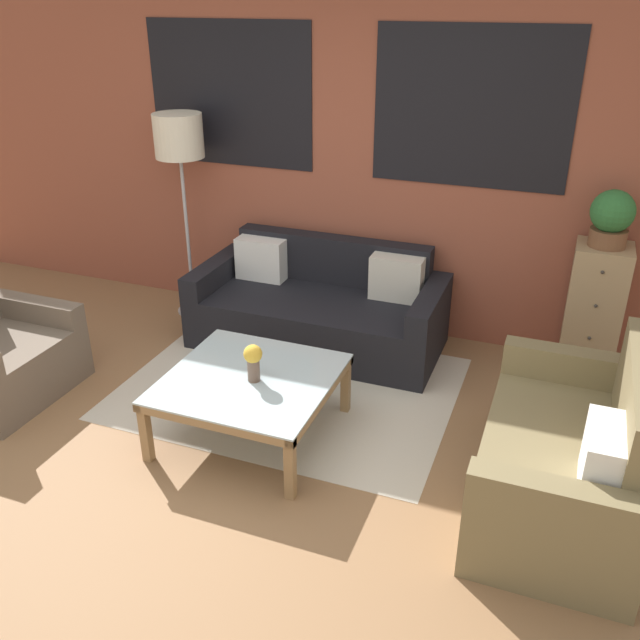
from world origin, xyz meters
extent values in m
plane|color=#8E6642|center=(0.00, 0.00, 0.00)|extent=(16.00, 16.00, 0.00)
cube|color=brown|center=(0.00, 2.44, 1.40)|extent=(8.40, 0.08, 2.80)
cube|color=black|center=(-0.95, 2.39, 1.80)|extent=(1.40, 0.01, 1.10)
cube|color=black|center=(0.95, 2.39, 1.80)|extent=(1.40, 0.01, 1.10)
cube|color=beige|center=(0.04, 1.21, 0.00)|extent=(2.28, 1.73, 0.00)
cube|color=black|center=(-0.02, 1.82, 0.20)|extent=(1.60, 0.72, 0.40)
cube|color=black|center=(-0.02, 2.26, 0.39)|extent=(1.60, 0.16, 0.78)
cube|color=black|center=(-0.90, 1.90, 0.29)|extent=(0.16, 0.88, 0.58)
cube|color=black|center=(0.86, 1.90, 0.29)|extent=(0.16, 0.88, 0.58)
cube|color=white|center=(-0.59, 2.10, 0.57)|extent=(0.40, 0.16, 0.34)
cube|color=beige|center=(0.55, 2.10, 0.57)|extent=(0.40, 0.16, 0.34)
cube|color=olive|center=(1.78, 0.63, 0.21)|extent=(0.64, 1.16, 0.42)
cube|color=olive|center=(2.18, 0.63, 0.46)|extent=(0.16, 1.16, 0.92)
cube|color=olive|center=(1.86, 1.28, 0.31)|extent=(0.80, 0.14, 0.62)
cube|color=olive|center=(1.86, -0.02, 0.31)|extent=(0.80, 0.14, 0.62)
cube|color=white|center=(2.02, 0.27, 0.59)|extent=(0.16, 0.40, 0.34)
cube|color=#6B5B4C|center=(-1.71, 0.44, 0.20)|extent=(0.64, 0.63, 0.40)
cube|color=#6B5B4C|center=(-1.79, 0.82, 0.28)|extent=(0.80, 0.14, 0.56)
cube|color=silver|center=(0.04, 0.62, 0.41)|extent=(1.00, 1.00, 0.01)
cube|color=#99754C|center=(0.04, 0.14, 0.38)|extent=(1.00, 0.05, 0.05)
cube|color=#99754C|center=(0.04, 1.09, 0.38)|extent=(1.00, 0.05, 0.05)
cube|color=#99754C|center=(-0.44, 0.62, 0.38)|extent=(0.05, 1.00, 0.05)
cube|color=#99754C|center=(0.51, 0.62, 0.38)|extent=(0.05, 1.00, 0.05)
cube|color=#99754C|center=(-0.42, 0.15, 0.20)|extent=(0.06, 0.05, 0.41)
cube|color=#99754C|center=(0.50, 0.15, 0.20)|extent=(0.05, 0.05, 0.41)
cube|color=#99754C|center=(-0.42, 1.08, 0.20)|extent=(0.06, 0.06, 0.41)
cube|color=#99754C|center=(0.50, 1.08, 0.20)|extent=(0.05, 0.06, 0.41)
cylinder|color=#B2B2B7|center=(-1.25, 2.08, 0.01)|extent=(0.28, 0.28, 0.02)
cylinder|color=#B2B2B7|center=(-1.25, 2.08, 0.68)|extent=(0.03, 0.03, 1.33)
cylinder|color=beige|center=(-1.25, 2.08, 1.52)|extent=(0.39, 0.39, 0.34)
cube|color=tan|center=(1.97, 2.18, 0.49)|extent=(0.37, 0.35, 0.99)
sphere|color=#38332D|center=(1.97, 2.00, 0.86)|extent=(0.02, 0.02, 0.02)
sphere|color=#38332D|center=(1.97, 2.00, 0.62)|extent=(0.02, 0.02, 0.02)
sphere|color=#38332D|center=(1.97, 2.00, 0.37)|extent=(0.02, 0.02, 0.02)
sphere|color=#38332D|center=(1.97, 2.00, 0.12)|extent=(0.02, 0.02, 0.02)
cylinder|color=brown|center=(1.97, 2.18, 1.05)|extent=(0.25, 0.25, 0.12)
sphere|color=#2D6B33|center=(1.97, 2.18, 1.23)|extent=(0.29, 0.29, 0.29)
cylinder|color=brown|center=(0.08, 0.59, 0.49)|extent=(0.08, 0.08, 0.14)
sphere|color=gold|center=(0.08, 0.59, 0.60)|extent=(0.11, 0.11, 0.11)
camera|label=1|loc=(1.71, -2.55, 2.55)|focal=38.00mm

